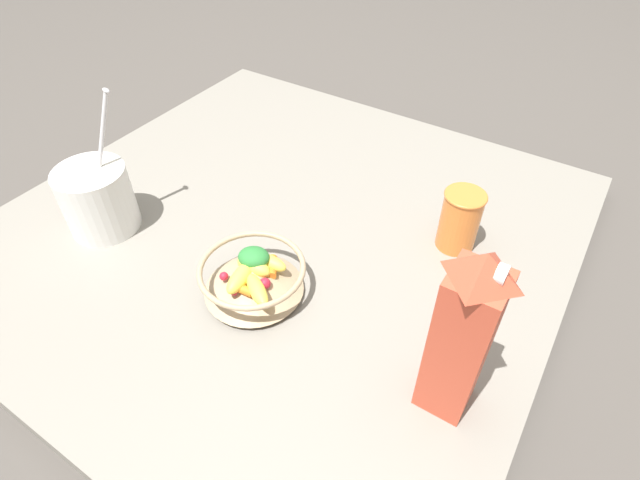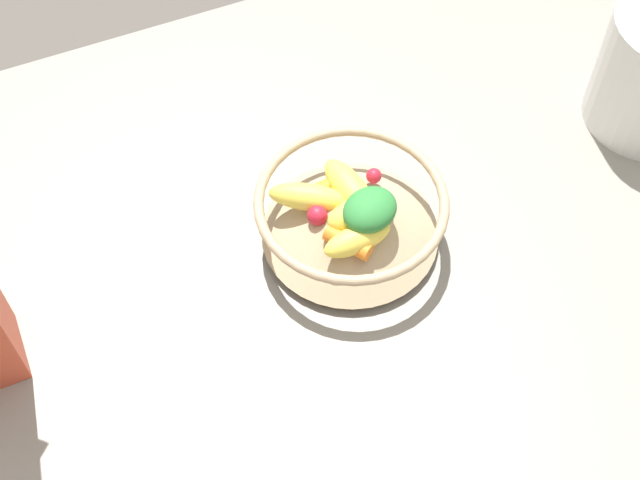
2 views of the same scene
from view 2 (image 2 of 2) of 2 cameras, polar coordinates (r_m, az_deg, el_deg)
The scene contains 3 objects.
ground_plane at distance 0.88m, azimuth 10.47°, elevation -8.70°, with size 6.00×6.00×0.00m, color #4C4742.
countertop at distance 0.86m, azimuth 10.71°, elevation -8.01°, with size 1.08×1.08×0.05m.
fruit_bowl at distance 0.86m, azimuth 1.97°, elevation 1.65°, with size 0.19×0.19×0.08m.
Camera 2 is at (0.28, -0.29, 0.78)m, focal length 50.00 mm.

